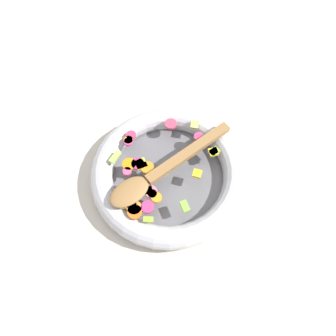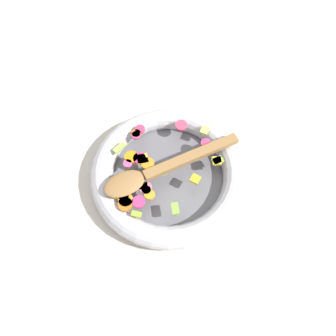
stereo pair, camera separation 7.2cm
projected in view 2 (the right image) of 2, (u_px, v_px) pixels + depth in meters
ground_plane at (168, 178)px, 0.76m from camera, size 4.00×4.00×0.00m
skillet at (168, 174)px, 0.74m from camera, size 0.35×0.35×0.05m
chopped_vegetables at (147, 171)px, 0.71m from camera, size 0.27×0.24×0.01m
wooden_spoon at (158, 169)px, 0.70m from camera, size 0.32×0.06×0.01m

